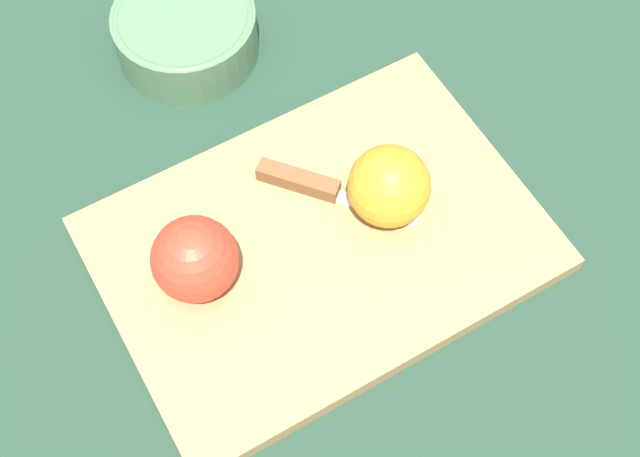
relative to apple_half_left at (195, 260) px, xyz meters
name	(u,v)px	position (x,y,z in m)	size (l,w,h in m)	color
ground_plane	(320,249)	(0.11, -0.04, -0.06)	(4.00, 4.00, 0.00)	#1E3828
cutting_board	(320,244)	(0.11, -0.04, -0.05)	(0.43, 0.33, 0.02)	#A37A4C
apple_half_left	(195,260)	(0.00, 0.00, 0.00)	(0.08, 0.08, 0.08)	red
apple_half_right	(389,186)	(0.18, -0.05, 0.00)	(0.07, 0.07, 0.07)	gold
knife	(307,183)	(0.13, 0.01, -0.03)	(0.09, 0.14, 0.02)	silver
bowl	(186,31)	(0.15, 0.23, -0.03)	(0.15, 0.15, 0.05)	#4C704C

